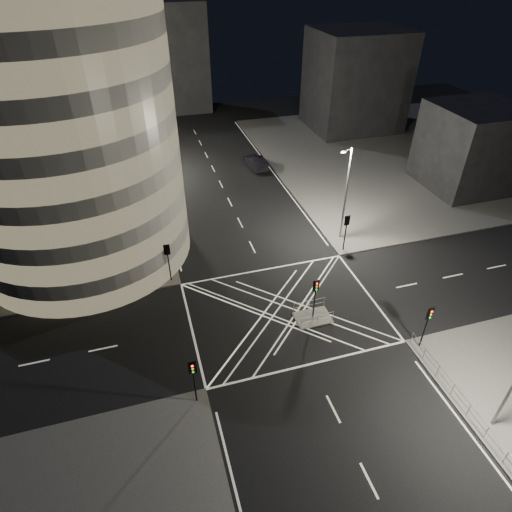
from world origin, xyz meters
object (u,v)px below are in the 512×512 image
object	(u,v)px
traffic_signal_fl	(168,256)
traffic_signal_island	(315,292)
sedan	(255,162)
traffic_signal_fr	(346,226)
street_lamp_left_far	(138,137)
street_lamp_right_far	(346,192)
traffic_signal_nl	(193,374)
street_lamp_left_near	(151,204)
central_island	(313,318)
traffic_signal_nr	(428,320)

from	to	relation	value
traffic_signal_fl	traffic_signal_island	world-z (taller)	same
sedan	traffic_signal_fr	bearing A→B (deg)	91.29
traffic_signal_fl	street_lamp_left_far	xyz separation A→B (m)	(-0.64, 23.20, 2.63)
street_lamp_right_far	traffic_signal_nl	bearing A→B (deg)	-139.09
traffic_signal_fr	street_lamp_left_near	size ratio (longest dim) A/B	0.40
traffic_signal_island	street_lamp_left_far	distance (m)	33.61
street_lamp_left_near	traffic_signal_nl	bearing A→B (deg)	-88.06
traffic_signal_fl	traffic_signal_nl	bearing A→B (deg)	-90.00
traffic_signal_island	sedan	size ratio (longest dim) A/B	0.77
central_island	traffic_signal_nl	xyz separation A→B (m)	(-10.80, -5.30, 2.84)
traffic_signal_fr	street_lamp_left_far	xyz separation A→B (m)	(-18.24, 23.20, 2.63)
street_lamp_left_near	street_lamp_right_far	size ratio (longest dim) A/B	1.00
traffic_signal_nr	street_lamp_left_near	size ratio (longest dim) A/B	0.40
traffic_signal_nl	sedan	size ratio (longest dim) A/B	0.77
traffic_signal_nl	traffic_signal_fr	size ratio (longest dim) A/B	1.00
street_lamp_left_near	sedan	size ratio (longest dim) A/B	1.92
central_island	traffic_signal_nr	world-z (taller)	traffic_signal_nr
traffic_signal_fl	sedan	bearing A→B (deg)	56.25
street_lamp_right_far	street_lamp_left_far	bearing A→B (deg)	131.94
central_island	traffic_signal_fl	distance (m)	13.91
traffic_signal_nl	sedan	bearing A→B (deg)	67.63
traffic_signal_nl	traffic_signal_fr	xyz separation A→B (m)	(17.60, 13.60, 0.00)
traffic_signal_island	sedan	bearing A→B (deg)	82.87
traffic_signal_fl	sedan	distance (m)	26.30
street_lamp_left_far	sedan	world-z (taller)	street_lamp_left_far
traffic_signal_nr	street_lamp_right_far	world-z (taller)	street_lamp_right_far
central_island	street_lamp_left_far	world-z (taller)	street_lamp_left_far
traffic_signal_fl	street_lamp_left_far	bearing A→B (deg)	91.57
central_island	traffic_signal_fr	size ratio (longest dim) A/B	0.75
traffic_signal_nl	street_lamp_right_far	size ratio (longest dim) A/B	0.40
traffic_signal_fl	street_lamp_left_far	world-z (taller)	street_lamp_left_far
street_lamp_left_far	street_lamp_right_far	distance (m)	28.23
traffic_signal_island	street_lamp_left_near	world-z (taller)	street_lamp_left_near
traffic_signal_island	street_lamp_left_far	size ratio (longest dim) A/B	0.40
street_lamp_left_far	street_lamp_right_far	xyz separation A→B (m)	(18.87, -21.00, 0.00)
traffic_signal_fr	traffic_signal_nr	distance (m)	13.60
traffic_signal_island	street_lamp_left_far	xyz separation A→B (m)	(-11.44, 31.50, 2.63)
traffic_signal_island	street_lamp_left_far	world-z (taller)	street_lamp_left_far
traffic_signal_island	street_lamp_right_far	distance (m)	13.13
street_lamp_left_near	street_lamp_left_far	xyz separation A→B (m)	(0.00, 18.00, 0.00)
street_lamp_left_far	street_lamp_left_near	bearing A→B (deg)	-90.00
street_lamp_left_far	traffic_signal_nr	bearing A→B (deg)	-63.64
traffic_signal_fl	street_lamp_left_near	size ratio (longest dim) A/B	0.40
central_island	street_lamp_left_far	xyz separation A→B (m)	(-11.44, 31.50, 5.47)
traffic_signal_nl	sedan	world-z (taller)	traffic_signal_nl
traffic_signal_island	street_lamp_left_near	size ratio (longest dim) A/B	0.40
street_lamp_left_far	traffic_signal_nl	bearing A→B (deg)	-89.01
traffic_signal_fl	street_lamp_left_near	xyz separation A→B (m)	(-0.64, 5.20, 2.63)
street_lamp_right_far	street_lamp_left_near	bearing A→B (deg)	170.97
street_lamp_left_near	street_lamp_left_far	size ratio (longest dim) A/B	1.00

